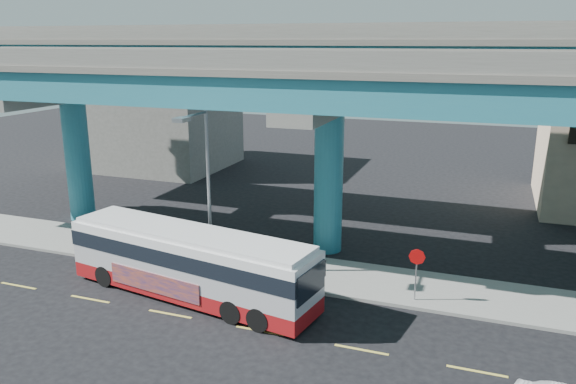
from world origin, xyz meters
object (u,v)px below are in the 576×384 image
(transit_bus, at_px, (190,261))
(stop_sign, at_px, (417,264))
(parked_car, at_px, (118,233))
(street_lamp, at_px, (202,170))

(transit_bus, bearing_deg, stop_sign, 25.83)
(parked_car, height_order, street_lamp, street_lamp)
(street_lamp, relative_size, stop_sign, 3.38)
(stop_sign, bearing_deg, parked_car, -163.07)
(transit_bus, height_order, stop_sign, transit_bus)
(street_lamp, height_order, stop_sign, street_lamp)
(parked_car, relative_size, street_lamp, 0.53)
(transit_bus, bearing_deg, parked_car, 158.85)
(transit_bus, distance_m, stop_sign, 9.65)
(stop_sign, bearing_deg, street_lamp, -153.87)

